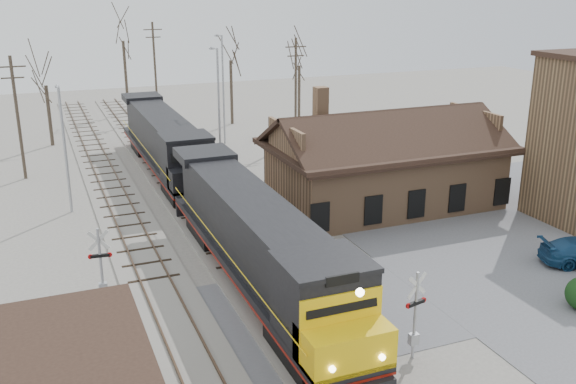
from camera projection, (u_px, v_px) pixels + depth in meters
name	position (u px, v px, depth m)	size (l,w,h in m)	color
ground	(282.00, 319.00, 28.37)	(140.00, 140.00, 0.00)	#9E998F
road	(282.00, 319.00, 28.37)	(60.00, 9.00, 0.03)	#5D5D61
parking_lot	(537.00, 232.00, 38.30)	(22.00, 26.00, 0.03)	#5D5D61
track_main	(197.00, 212.00, 41.58)	(3.40, 90.00, 0.24)	#9E998F
track_siding	(127.00, 221.00, 39.98)	(3.40, 90.00, 0.24)	#9E998F
depot	(384.00, 170.00, 42.47)	(15.20, 9.31, 7.90)	#99704F
locomotive_lead	(259.00, 244.00, 30.15)	(3.18, 21.26, 4.72)	black
locomotive_trailing	(165.00, 143.00, 49.14)	(3.18, 21.26, 4.47)	black
crossbuck_near	(415.00, 318.00, 24.95)	(1.05, 0.34, 3.72)	#A5A8AD
crossbuck_far	(101.00, 269.00, 29.19)	(1.07, 0.28, 3.75)	#A5A8AD
streetlight_a	(64.00, 143.00, 40.44)	(0.25, 2.04, 8.11)	#A5A8AD
streetlight_b	(218.00, 103.00, 50.09)	(0.25, 2.04, 9.49)	#A5A8AD
streetlight_c	(223.00, 84.00, 57.96)	(0.25, 2.04, 9.83)	#A5A8AD
utility_pole_a	(18.00, 116.00, 47.36)	(2.00, 0.24, 9.23)	#382D23
utility_pole_b	(155.00, 68.00, 69.79)	(2.00, 0.24, 10.25)	#382D23
utility_pole_c	(296.00, 89.00, 58.64)	(2.00, 0.24, 9.54)	#382D23
tree_b	(45.00, 76.00, 56.88)	(3.66, 3.66, 8.95)	#382D23
tree_c	(122.00, 28.00, 70.55)	(5.40, 5.40, 13.22)	#382D23
tree_d	(230.00, 50.00, 65.54)	(4.41, 4.41, 10.81)	#382D23
tree_e	(299.00, 56.00, 66.82)	(3.96, 3.96, 9.71)	#382D23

